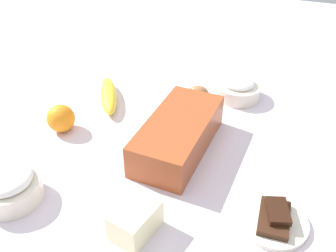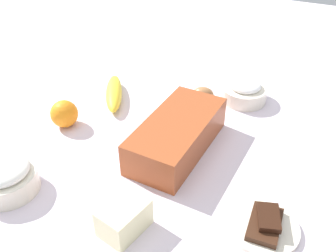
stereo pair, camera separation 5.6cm
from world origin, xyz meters
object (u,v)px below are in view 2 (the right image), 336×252
Objects in this scene: flour_bowl at (6,177)px; orange_fruit at (64,114)px; chocolate_plate at (265,226)px; banana at (114,93)px; butter_block at (124,218)px; sugar_bowl at (245,91)px; loaf_pan at (177,134)px; egg_near_butter at (203,95)px.

flour_bowl is 1.82× the size of orange_fruit.
orange_fruit reaches higher than chocolate_plate.
banana is at bearing -3.13° from flour_bowl.
chocolate_plate is (-0.29, -0.48, -0.01)m from banana.
butter_block is at bearing -147.60° from banana.
orange_fruit is at bearing 6.92° from flour_bowl.
chocolate_plate is at bearing -78.10° from flour_bowl.
flour_bowl is 0.66× the size of banana.
sugar_bowl reaches higher than chocolate_plate.
loaf_pan is 0.29m from sugar_bowl.
flour_bowl reaches higher than egg_near_butter.
butter_block is 1.50× the size of egg_near_butter.
banana is 2.11× the size of butter_block.
butter_block is 0.48m from egg_near_butter.
flour_bowl is (-0.26, 0.27, -0.01)m from loaf_pan.
butter_block reaches higher than banana.
banana is 1.46× the size of chocolate_plate.
loaf_pan is at bearing 0.39° from butter_block.
sugar_bowl is 1.37× the size of butter_block.
flour_bowl is 0.64m from sugar_bowl.
orange_fruit reaches higher than butter_block.
banana is 2.75× the size of orange_fruit.
sugar_bowl is 0.95× the size of chocolate_plate.
sugar_bowl is 0.65× the size of banana.
loaf_pan reaches higher than egg_near_butter.
orange_fruit is at bearing 52.17° from butter_block.
flour_bowl is at bearing 138.99° from loaf_pan.
orange_fruit is 0.37m from egg_near_butter.
flour_bowl is 0.54m from egg_near_butter.
sugar_bowl reaches higher than egg_near_butter.
egg_near_butter is at bearing 7.72° from loaf_pan.
orange_fruit is 1.15× the size of egg_near_butter.
butter_block is (-0.53, 0.09, 0.00)m from sugar_bowl.
orange_fruit is (-0.30, 0.39, 0.01)m from sugar_bowl.
egg_near_butter is (0.24, -0.28, -0.01)m from orange_fruit.
banana is at bearing 32.40° from butter_block.
sugar_bowl is at bearing -33.79° from flour_bowl.
egg_near_butter is (0.22, 0.01, -0.02)m from loaf_pan.
butter_block is 0.69× the size of chocolate_plate.
butter_block is (-0.26, -0.00, -0.01)m from loaf_pan.
sugar_bowl is at bearing -67.43° from banana.
flour_bowl reaches higher than banana.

